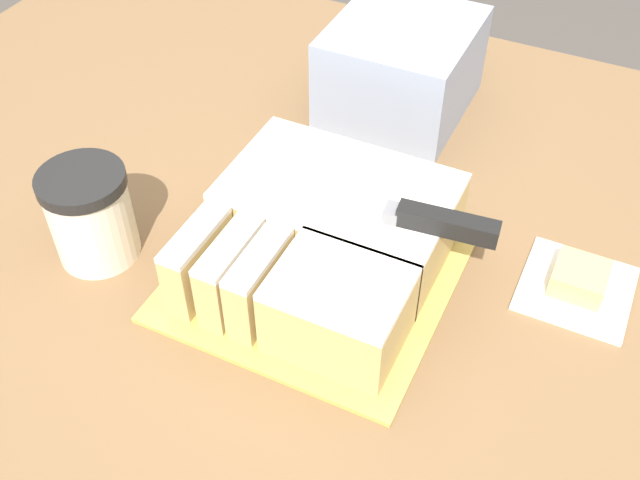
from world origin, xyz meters
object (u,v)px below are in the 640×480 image
Objects in this scene: cake_board at (320,268)px; storage_box at (401,68)px; brownie at (580,278)px; knife at (422,219)px; coffee_cup at (91,215)px; cake at (325,239)px.

storage_box reaches higher than cake_board.
storage_box is at bearing 141.50° from brownie.
knife is 0.35m from storage_box.
coffee_cup is at bearing -161.04° from cake_board.
knife is 2.38× the size of coffee_cup.
knife is at bearing -65.60° from storage_box.
cake reaches higher than brownie.
cake_board is at bearing 18.96° from coffee_cup.
knife is (0.10, 0.02, 0.05)m from cake.
cake_board is 0.27m from coffee_cup.
knife reaches higher than brownie.
cake is 0.29m from brownie.
coffee_cup is at bearing -160.45° from cake.
brownie is at bearing 19.56° from cake_board.
storage_box reaches higher than brownie.
knife is 0.37m from coffee_cup.
brownie is (0.27, 0.09, -0.03)m from cake.
cake_board is 5.49× the size of brownie.
storage_box is at bearing -71.57° from knife.
coffee_cup is 2.02× the size of brownie.
cake reaches higher than cake_board.
cake is at bearing 47.22° from cake_board.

